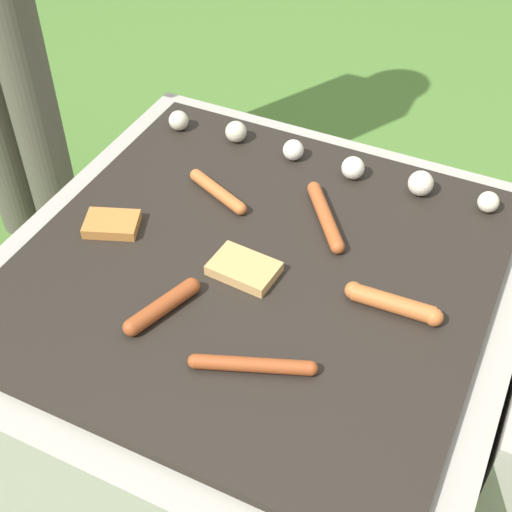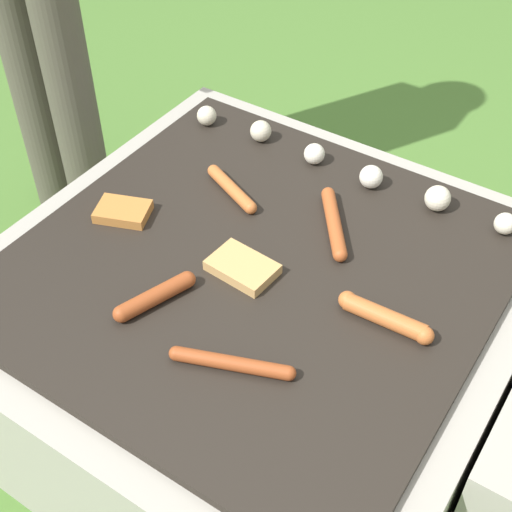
% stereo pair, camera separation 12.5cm
% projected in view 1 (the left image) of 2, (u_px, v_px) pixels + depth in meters
% --- Properties ---
extents(ground_plane, '(14.00, 14.00, 0.00)m').
position_uv_depth(ground_plane, '(256.00, 391.00, 1.53)').
color(ground_plane, '#47702D').
extents(grill, '(0.92, 0.92, 0.38)m').
position_uv_depth(grill, '(256.00, 334.00, 1.40)').
color(grill, '#9E998E').
rests_on(grill, ground_plane).
extents(sausage_back_left, '(0.07, 0.15, 0.03)m').
position_uv_depth(sausage_back_left, '(162.00, 306.00, 1.18)').
color(sausage_back_left, '#93421E').
rests_on(sausage_back_left, grill).
extents(sausage_front_left, '(0.15, 0.08, 0.02)m').
position_uv_depth(sausage_front_left, '(218.00, 191.00, 1.40)').
color(sausage_front_left, '#B7602D').
rests_on(sausage_front_left, grill).
extents(sausage_front_center, '(0.19, 0.09, 0.02)m').
position_uv_depth(sausage_front_center, '(253.00, 365.00, 1.09)').
color(sausage_front_center, '#93421E').
rests_on(sausage_front_center, grill).
extents(sausage_front_right, '(0.17, 0.04, 0.03)m').
position_uv_depth(sausage_front_right, '(393.00, 303.00, 1.18)').
color(sausage_front_right, '#B7602D').
rests_on(sausage_front_right, grill).
extents(sausage_back_center, '(0.13, 0.17, 0.03)m').
position_uv_depth(sausage_back_center, '(325.00, 216.00, 1.34)').
color(sausage_back_center, '#A34C23').
rests_on(sausage_back_center, grill).
extents(bread_slice_center, '(0.12, 0.10, 0.02)m').
position_uv_depth(bread_slice_center, '(112.00, 224.00, 1.33)').
color(bread_slice_center, '#B27033').
rests_on(bread_slice_center, grill).
extents(bread_slice_left, '(0.12, 0.09, 0.02)m').
position_uv_depth(bread_slice_left, '(244.00, 269.00, 1.25)').
color(bread_slice_left, tan).
rests_on(bread_slice_left, grill).
extents(mushroom_row, '(0.72, 0.06, 0.05)m').
position_uv_depth(mushroom_row, '(325.00, 158.00, 1.46)').
color(mushroom_row, beige).
rests_on(mushroom_row, grill).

